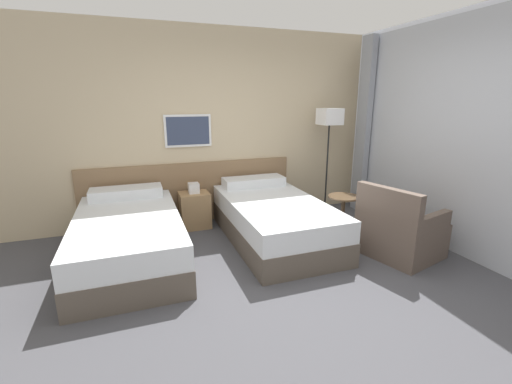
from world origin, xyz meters
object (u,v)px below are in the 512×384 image
object	(u,v)px
side_table	(343,210)
nightstand	(195,209)
floor_lamp	(329,123)
bed_near_window	(274,219)
bed_near_door	(129,237)
armchair	(399,233)

from	to	relation	value
side_table	nightstand	bearing A→B (deg)	147.39
floor_lamp	side_table	world-z (taller)	floor_lamp
nightstand	floor_lamp	size ratio (longest dim) A/B	0.39
bed_near_window	floor_lamp	xyz separation A→B (m)	(1.14, 0.64, 1.13)
bed_near_window	nightstand	xyz separation A→B (m)	(-0.87, 0.78, -0.01)
bed_near_door	nightstand	xyz separation A→B (m)	(0.87, 0.78, -0.01)
bed_near_window	nightstand	distance (m)	1.17
bed_near_window	floor_lamp	distance (m)	1.73
bed_near_door	armchair	world-z (taller)	armchair
nightstand	floor_lamp	bearing A→B (deg)	-4.02
bed_near_window	floor_lamp	world-z (taller)	floor_lamp
floor_lamp	bed_near_door	bearing A→B (deg)	-167.41
bed_near_door	floor_lamp	world-z (taller)	floor_lamp
nightstand	side_table	xyz separation A→B (m)	(1.69, -1.08, 0.14)
floor_lamp	side_table	bearing A→B (deg)	-108.59
bed_near_door	nightstand	world-z (taller)	bed_near_door
nightstand	side_table	world-z (taller)	nightstand
armchair	side_table	bearing A→B (deg)	14.55
nightstand	bed_near_door	bearing A→B (deg)	-137.94
bed_near_window	armchair	bearing A→B (deg)	-38.08
bed_near_door	armchair	size ratio (longest dim) A/B	2.20
floor_lamp	side_table	xyz separation A→B (m)	(-0.32, -0.94, -1.01)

